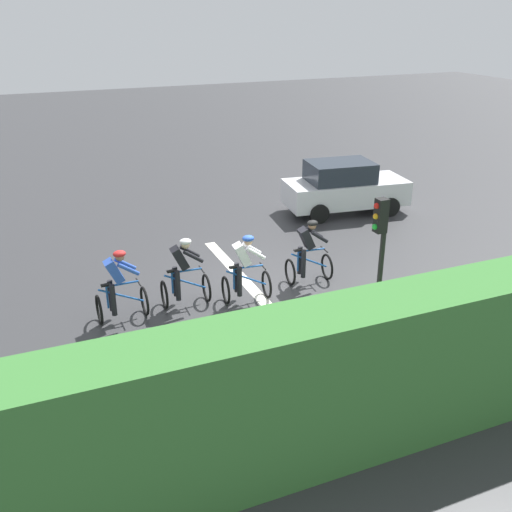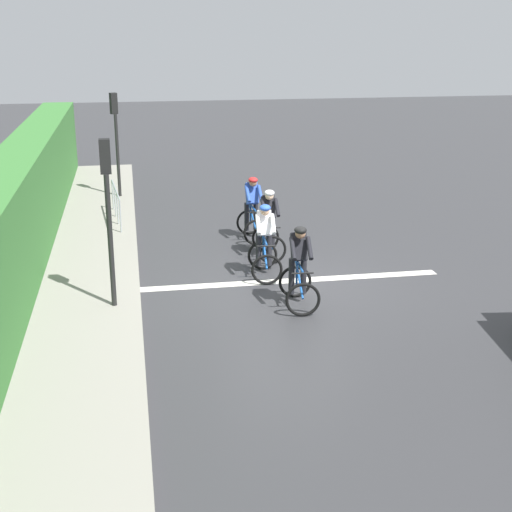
% 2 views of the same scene
% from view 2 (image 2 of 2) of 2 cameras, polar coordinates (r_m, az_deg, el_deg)
% --- Properties ---
extents(ground_plane, '(80.00, 80.00, 0.00)m').
position_cam_2_polar(ground_plane, '(15.39, 2.43, -2.46)').
color(ground_plane, '#333335').
extents(sidewalk_kerb, '(2.80, 24.59, 0.12)m').
position_cam_2_polar(sidewalk_kerb, '(16.98, -14.02, -0.81)').
color(sidewalk_kerb, gray).
rests_on(sidewalk_kerb, ground).
extents(stone_wall_low, '(0.44, 24.59, 0.53)m').
position_cam_2_polar(stone_wall_low, '(17.01, -17.09, -0.31)').
color(stone_wall_low, gray).
rests_on(stone_wall_low, ground).
extents(hedge_wall, '(1.10, 24.59, 2.56)m').
position_cam_2_polar(hedge_wall, '(16.78, -18.41, 2.93)').
color(hedge_wall, '#387533').
rests_on(hedge_wall, ground).
extents(road_marking_stop_line, '(7.00, 0.30, 0.01)m').
position_cam_2_polar(road_marking_stop_line, '(15.72, 2.15, -1.99)').
color(road_marking_stop_line, silver).
rests_on(road_marking_stop_line, ground).
extents(cyclist_lead, '(0.71, 1.10, 1.66)m').
position_cam_2_polar(cyclist_lead, '(18.57, -0.29, 3.70)').
color(cyclist_lead, black).
rests_on(cyclist_lead, ground).
extents(cyclist_second, '(0.72, 1.10, 1.66)m').
position_cam_2_polar(cyclist_second, '(17.15, 1.00, 2.50)').
color(cyclist_second, black).
rests_on(cyclist_second, ground).
extents(cyclist_mid, '(0.77, 1.14, 1.66)m').
position_cam_2_polar(cyclist_mid, '(15.77, 0.68, 1.12)').
color(cyclist_mid, black).
rests_on(cyclist_mid, ground).
extents(cyclist_fourth, '(0.76, 1.13, 1.66)m').
position_cam_2_polar(cyclist_fourth, '(14.11, 3.42, -0.94)').
color(cyclist_fourth, black).
rests_on(cyclist_fourth, ground).
extents(traffic_light_near_crossing, '(0.20, 0.31, 3.34)m').
position_cam_2_polar(traffic_light_near_crossing, '(13.78, -11.64, 4.43)').
color(traffic_light_near_crossing, black).
rests_on(traffic_light_near_crossing, ground).
extents(traffic_light_far_junction, '(0.26, 0.30, 3.34)m').
position_cam_2_polar(traffic_light_far_junction, '(23.19, -11.05, 9.79)').
color(traffic_light_far_junction, black).
rests_on(traffic_light_far_junction, ground).
extents(pedestrian_railing_kerbside, '(0.28, 2.59, 1.03)m').
position_cam_2_polar(pedestrian_railing_kerbside, '(20.40, -11.01, 4.51)').
color(pedestrian_railing_kerbside, '#999EA3').
rests_on(pedestrian_railing_kerbside, ground).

